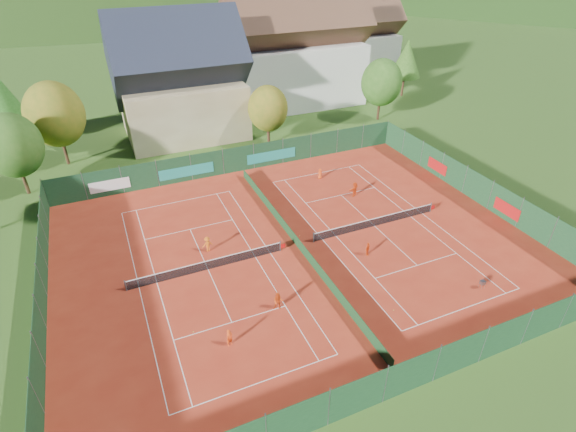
{
  "coord_description": "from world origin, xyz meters",
  "views": [
    {
      "loc": [
        -13.46,
        -28.8,
        23.32
      ],
      "look_at": [
        0.0,
        2.0,
        2.0
      ],
      "focal_mm": 28.0,
      "sensor_mm": 36.0,
      "label": 1
    }
  ],
  "objects_px": {
    "chalet": "(180,85)",
    "player_left_near": "(229,338)",
    "player_right_far_a": "(320,174)",
    "player_left_mid": "(278,301)",
    "hotel_block_a": "(295,55)",
    "player_left_far": "(207,244)",
    "hotel_block_b": "(348,43)",
    "player_right_near": "(368,249)",
    "ball_hopper": "(483,282)",
    "player_right_far_b": "(355,189)"
  },
  "relations": [
    {
      "from": "hotel_block_b",
      "to": "player_right_near",
      "type": "bearing_deg",
      "value": -117.8
    },
    {
      "from": "ball_hopper",
      "to": "player_left_mid",
      "type": "height_order",
      "value": "player_left_mid"
    },
    {
      "from": "hotel_block_a",
      "to": "hotel_block_b",
      "type": "distance_m",
      "value": 16.14
    },
    {
      "from": "hotel_block_b",
      "to": "player_right_near",
      "type": "distance_m",
      "value": 54.03
    },
    {
      "from": "ball_hopper",
      "to": "player_left_far",
      "type": "xyz_separation_m",
      "value": [
        -18.12,
        13.16,
        0.16
      ]
    },
    {
      "from": "hotel_block_a",
      "to": "ball_hopper",
      "type": "distance_m",
      "value": 47.43
    },
    {
      "from": "ball_hopper",
      "to": "player_right_near",
      "type": "relative_size",
      "value": 0.62
    },
    {
      "from": "player_left_near",
      "to": "player_left_far",
      "type": "height_order",
      "value": "player_left_far"
    },
    {
      "from": "ball_hopper",
      "to": "player_right_far_a",
      "type": "relative_size",
      "value": 0.68
    },
    {
      "from": "chalet",
      "to": "hotel_block_a",
      "type": "height_order",
      "value": "hotel_block_a"
    },
    {
      "from": "player_right_far_a",
      "to": "player_right_near",
      "type": "bearing_deg",
      "value": 72.37
    },
    {
      "from": "chalet",
      "to": "player_left_near",
      "type": "height_order",
      "value": "chalet"
    },
    {
      "from": "hotel_block_b",
      "to": "player_right_far_b",
      "type": "xyz_separation_m",
      "value": [
        -20.82,
        -38.23,
        -5.84
      ]
    },
    {
      "from": "hotel_block_a",
      "to": "player_right_far_a",
      "type": "xyz_separation_m",
      "value": [
        -8.33,
        -25.32,
        -6.79
      ]
    },
    {
      "from": "hotel_block_b",
      "to": "player_right_near",
      "type": "relative_size",
      "value": 13.44
    },
    {
      "from": "hotel_block_a",
      "to": "player_left_far",
      "type": "relative_size",
      "value": 15.19
    },
    {
      "from": "player_right_far_a",
      "to": "hotel_block_b",
      "type": "bearing_deg",
      "value": -130.62
    },
    {
      "from": "player_right_far_a",
      "to": "chalet",
      "type": "bearing_deg",
      "value": -67.87
    },
    {
      "from": "chalet",
      "to": "player_right_near",
      "type": "relative_size",
      "value": 12.6
    },
    {
      "from": "player_left_far",
      "to": "player_right_far_b",
      "type": "bearing_deg",
      "value": -176.4
    },
    {
      "from": "player_right_far_b",
      "to": "player_left_mid",
      "type": "bearing_deg",
      "value": 19.59
    },
    {
      "from": "ball_hopper",
      "to": "hotel_block_b",
      "type": "bearing_deg",
      "value": 70.65
    },
    {
      "from": "hotel_block_a",
      "to": "player_left_far",
      "type": "distance_m",
      "value": 41.34
    },
    {
      "from": "hotel_block_b",
      "to": "player_left_mid",
      "type": "bearing_deg",
      "value": -124.34
    },
    {
      "from": "chalet",
      "to": "player_right_far_b",
      "type": "relative_size",
      "value": 10.37
    },
    {
      "from": "chalet",
      "to": "player_right_far_a",
      "type": "xyz_separation_m",
      "value": [
        10.67,
        -19.32,
        -6.03
      ]
    },
    {
      "from": "hotel_block_b",
      "to": "player_left_far",
      "type": "height_order",
      "value": "hotel_block_b"
    },
    {
      "from": "player_left_near",
      "to": "player_right_near",
      "type": "distance_m",
      "value": 14.49
    },
    {
      "from": "player_left_far",
      "to": "player_right_far_b",
      "type": "height_order",
      "value": "player_right_far_b"
    },
    {
      "from": "ball_hopper",
      "to": "player_right_far_a",
      "type": "height_order",
      "value": "player_right_far_a"
    },
    {
      "from": "player_right_far_a",
      "to": "player_left_mid",
      "type": "bearing_deg",
      "value": 47.87
    },
    {
      "from": "hotel_block_a",
      "to": "player_left_near",
      "type": "relative_size",
      "value": 15.95
    },
    {
      "from": "player_right_near",
      "to": "player_right_far_b",
      "type": "distance_m",
      "value": 10.19
    },
    {
      "from": "ball_hopper",
      "to": "player_right_near",
      "type": "xyz_separation_m",
      "value": [
        -5.85,
        7.14,
        0.09
      ]
    },
    {
      "from": "player_left_mid",
      "to": "player_right_far_b",
      "type": "distance_m",
      "value": 18.32
    },
    {
      "from": "player_left_far",
      "to": "player_right_far_a",
      "type": "distance_m",
      "value": 17.07
    },
    {
      "from": "player_left_near",
      "to": "player_left_far",
      "type": "relative_size",
      "value": 0.95
    },
    {
      "from": "chalet",
      "to": "player_right_far_a",
      "type": "height_order",
      "value": "chalet"
    },
    {
      "from": "player_left_mid",
      "to": "player_left_far",
      "type": "height_order",
      "value": "player_left_mid"
    },
    {
      "from": "player_left_near",
      "to": "player_right_near",
      "type": "relative_size",
      "value": 1.05
    },
    {
      "from": "player_right_far_b",
      "to": "hotel_block_b",
      "type": "bearing_deg",
      "value": -140.81
    },
    {
      "from": "chalet",
      "to": "hotel_block_a",
      "type": "distance_m",
      "value": 19.94
    },
    {
      "from": "player_right_near",
      "to": "hotel_block_a",
      "type": "bearing_deg",
      "value": 40.52
    },
    {
      "from": "chalet",
      "to": "hotel_block_b",
      "type": "bearing_deg",
      "value": 22.99
    },
    {
      "from": "hotel_block_a",
      "to": "player_left_near",
      "type": "bearing_deg",
      "value": -119.16
    },
    {
      "from": "player_left_mid",
      "to": "chalet",
      "type": "bearing_deg",
      "value": 114.39
    },
    {
      "from": "chalet",
      "to": "player_left_far",
      "type": "height_order",
      "value": "chalet"
    },
    {
      "from": "hotel_block_b",
      "to": "player_left_near",
      "type": "relative_size",
      "value": 12.76
    },
    {
      "from": "player_left_near",
      "to": "player_right_far_b",
      "type": "xyz_separation_m",
      "value": [
        17.9,
        14.06,
        0.1
      ]
    },
    {
      "from": "chalet",
      "to": "player_left_mid",
      "type": "bearing_deg",
      "value": -92.31
    }
  ]
}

